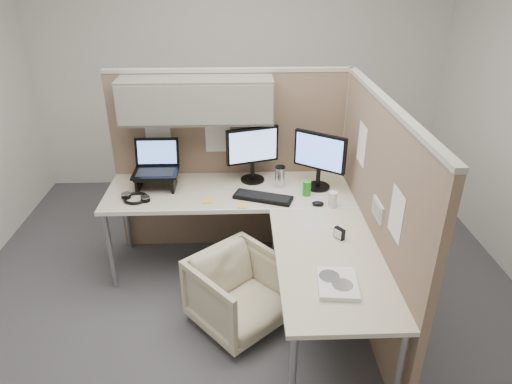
{
  "coord_description": "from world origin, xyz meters",
  "views": [
    {
      "loc": [
        -0.01,
        -2.78,
        2.39
      ],
      "look_at": [
        0.1,
        0.25,
        0.85
      ],
      "focal_mm": 32.0,
      "sensor_mm": 36.0,
      "label": 1
    }
  ],
  "objects_px": {
    "desk": "(260,219)",
    "office_chair": "(239,289)",
    "keyboard": "(263,197)",
    "monitor_left": "(252,150)"
  },
  "relations": [
    {
      "from": "desk",
      "to": "office_chair",
      "type": "bearing_deg",
      "value": -116.25
    },
    {
      "from": "desk",
      "to": "office_chair",
      "type": "height_order",
      "value": "desk"
    },
    {
      "from": "desk",
      "to": "monitor_left",
      "type": "height_order",
      "value": "monitor_left"
    },
    {
      "from": "desk",
      "to": "keyboard",
      "type": "height_order",
      "value": "keyboard"
    },
    {
      "from": "desk",
      "to": "keyboard",
      "type": "bearing_deg",
      "value": 82.0
    },
    {
      "from": "office_chair",
      "to": "desk",
      "type": "bearing_deg",
      "value": 23.28
    },
    {
      "from": "office_chair",
      "to": "keyboard",
      "type": "bearing_deg",
      "value": 30.56
    },
    {
      "from": "monitor_left",
      "to": "desk",
      "type": "bearing_deg",
      "value": -103.57
    },
    {
      "from": "desk",
      "to": "monitor_left",
      "type": "distance_m",
      "value": 0.66
    },
    {
      "from": "office_chair",
      "to": "keyboard",
      "type": "relative_size",
      "value": 1.32
    }
  ]
}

